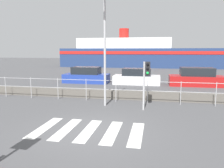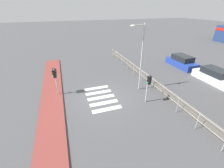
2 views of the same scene
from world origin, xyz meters
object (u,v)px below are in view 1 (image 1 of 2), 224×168
parked_car_white (137,77)px  traffic_light_far (146,75)px  streetlamp (104,36)px  parked_car_blue (86,76)px  parked_car_red (196,78)px  ferry_boat (139,55)px

parked_car_white → traffic_light_far: bearing=-82.3°
streetlamp → parked_car_blue: bearing=113.5°
streetlamp → parked_car_white: bearing=83.0°
traffic_light_far → streetlamp: (-2.23, 0.25, 1.94)m
streetlamp → traffic_light_far: bearing=-6.5°
parked_car_blue → parked_car_white: parked_car_blue is taller
traffic_light_far → parked_car_red: size_ratio=0.54×
traffic_light_far → parked_car_white: (-1.19, 8.78, -1.20)m
traffic_light_far → streetlamp: streetlamp is taller
ferry_boat → parked_car_blue: ferry_boat is taller
traffic_light_far → parked_car_blue: traffic_light_far is taller
streetlamp → ferry_boat: bearing=90.6°
parked_car_red → traffic_light_far: bearing=-114.2°
ferry_boat → parked_car_blue: bearing=-98.8°
parked_car_blue → parked_car_red: bearing=0.0°
traffic_light_far → parked_car_white: size_ratio=0.59×
parked_car_blue → parked_car_white: bearing=0.0°
parked_car_white → parked_car_red: 5.14m
streetlamp → parked_car_white: (1.04, 8.52, -3.13)m
ferry_boat → parked_car_white: bearing=-86.4°
parked_car_white → ferry_boat: bearing=93.6°
streetlamp → parked_car_blue: streetlamp is taller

